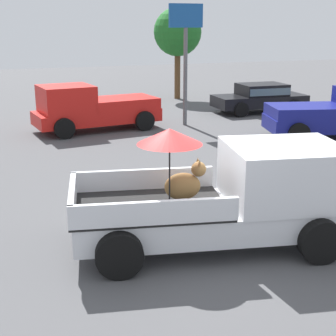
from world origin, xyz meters
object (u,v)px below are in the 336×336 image
at_px(pickup_truck_far, 92,108).
at_px(parked_sedan_far, 260,96).
at_px(motel_sign, 186,41).
at_px(pickup_truck_main, 235,196).

height_order(pickup_truck_far, parked_sedan_far, pickup_truck_far).
bearing_deg(parked_sedan_far, pickup_truck_far, 11.54).
height_order(pickup_truck_far, motel_sign, motel_sign).
relative_size(pickup_truck_main, parked_sedan_far, 1.22).
xyz_separation_m(pickup_truck_main, motel_sign, (3.57, 10.93, 2.41)).
bearing_deg(pickup_truck_main, parked_sedan_far, 69.21).
bearing_deg(motel_sign, pickup_truck_far, 176.04).
bearing_deg(pickup_truck_main, pickup_truck_far, 103.23).
bearing_deg(pickup_truck_far, pickup_truck_main, 84.55).
distance_m(pickup_truck_main, parked_sedan_far, 14.82).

